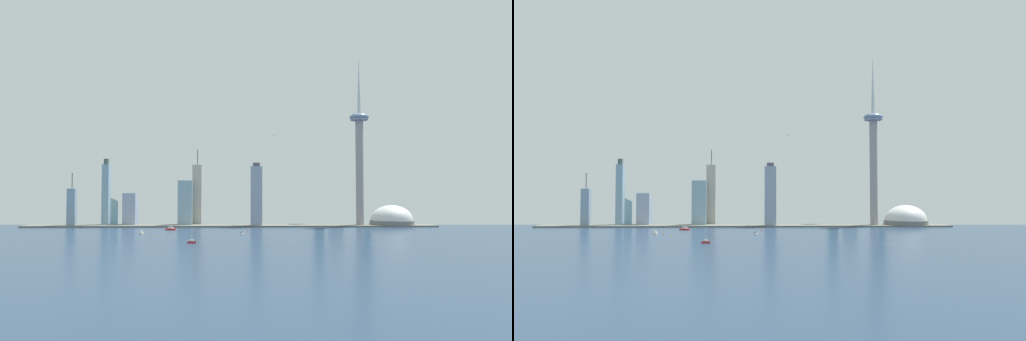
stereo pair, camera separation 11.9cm
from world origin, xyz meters
TOP-DOWN VIEW (x-y plane):
  - ground_plane at (0.00, 0.00)m, footprint 6000.00×6000.00m
  - waterfront_pier at (0.00, 414.89)m, footprint 766.99×53.41m
  - observation_tower at (244.79, 418.79)m, footprint 36.91×36.91m
  - stadium_dome at (306.92, 424.70)m, footprint 83.27×83.27m
  - skyscraper_0 at (-297.94, 415.95)m, footprint 15.28×12.91m
  - skyscraper_1 at (174.74, 478.06)m, footprint 18.20×24.38m
  - skyscraper_2 at (-88.13, 432.32)m, footprint 27.10×16.65m
  - skyscraper_3 at (-239.97, 436.79)m, footprint 13.03×17.11m
  - skyscraper_4 at (-67.65, 458.53)m, footprint 18.21×19.34m
  - skyscraper_5 at (-237.85, 479.72)m, footprint 24.31×15.59m
  - skyscraper_6 at (210.46, 486.23)m, footprint 26.79×22.82m
  - skyscraper_7 at (-195.03, 442.95)m, footprint 24.79×27.40m
  - skyscraper_8 at (280.69, 512.75)m, footprint 15.69×13.51m
  - skyscraper_9 at (47.31, 403.51)m, footprint 21.59×15.18m
  - boat_0 at (21.56, 235.35)m, footprint 5.29×8.22m
  - boat_1 at (-39.96, 91.90)m, footprint 10.81×3.26m
  - boat_2 at (-99.93, 324.95)m, footprint 18.53×12.56m
  - boat_3 at (-132.12, 240.22)m, footprint 4.17×10.61m
  - channel_buoy_0 at (-99.18, 188.49)m, footprint 1.68×1.68m
  - channel_buoy_1 at (-116.54, 223.75)m, footprint 1.08×1.08m
  - channel_buoy_2 at (30.58, 304.06)m, footprint 1.99×1.99m
  - airplane at (85.02, 463.73)m, footprint 27.76×26.52m

SIDE VIEW (x-z plane):
  - ground_plane at x=0.00m, z-range 0.00..0.00m
  - channel_buoy_0 at x=-99.18m, z-range 0.00..1.98m
  - boat_0 at x=21.56m, z-range -0.42..3.02m
  - waterfront_pier at x=0.00m, z-range 0.00..2.73m
  - channel_buoy_2 at x=30.58m, z-range 0.00..2.79m
  - channel_buoy_1 at x=-116.54m, z-range 0.00..2.90m
  - boat_1 at x=-39.96m, z-range -2.95..6.36m
  - boat_3 at x=-132.12m, z-range -2.98..6.56m
  - boat_2 at x=-99.93m, z-range -3.52..7.16m
  - stadium_dome at x=306.92m, z-range -19.48..38.74m
  - skyscraper_7 at x=-195.03m, z-range 0.00..62.49m
  - skyscraper_6 at x=210.46m, z-range -3.43..67.23m
  - skyscraper_0 at x=-297.94m, z-range -14.46..85.95m
  - skyscraper_2 at x=-88.13m, z-range 0.00..86.63m
  - skyscraper_5 at x=-237.85m, z-range 0.00..87.66m
  - skyscraper_9 at x=47.31m, z-range -2.10..117.13m
  - skyscraper_4 at x=-67.65m, z-range -14.86..133.11m
  - skyscraper_3 at x=-239.97m, z-range -3.36..124.92m
  - skyscraper_1 at x=174.74m, z-range 0.00..125.72m
  - skyscraper_8 at x=280.69m, z-range -2.56..147.89m
  - observation_tower at x=244.79m, z-range -13.77..312.71m
  - airplane at x=85.02m, z-range 174.22..181.72m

